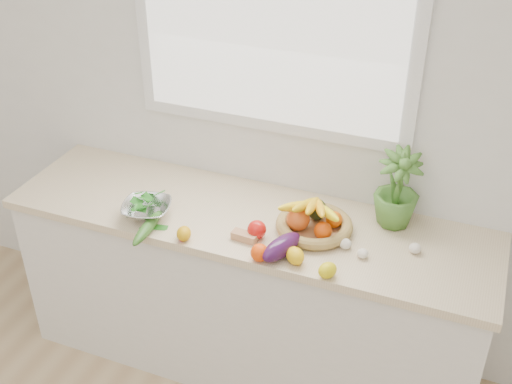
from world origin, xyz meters
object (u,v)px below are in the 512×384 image
at_px(fruit_basket, 314,221).
at_px(colander_with_spinach, 146,206).
at_px(apple, 257,230).
at_px(potted_herb, 397,188).
at_px(cucumber, 147,228).
at_px(eggplant, 282,247).

bearing_deg(fruit_basket, colander_with_spinach, -166.44).
bearing_deg(colander_with_spinach, apple, 4.05).
height_order(potted_herb, fruit_basket, potted_herb).
relative_size(apple, fruit_basket, 0.23).
height_order(fruit_basket, colander_with_spinach, fruit_basket).
bearing_deg(colander_with_spinach, cucumber, -59.74).
xyz_separation_m(eggplant, potted_herb, (0.38, 0.40, 0.14)).
height_order(apple, eggplant, eggplant).
xyz_separation_m(fruit_basket, colander_with_spinach, (-0.73, -0.18, 0.01)).
bearing_deg(fruit_basket, potted_herb, 30.53).
relative_size(apple, potted_herb, 0.23).
bearing_deg(fruit_basket, eggplant, -107.34).
relative_size(eggplant, colander_with_spinach, 0.84).
xyz_separation_m(apple, fruit_basket, (0.21, 0.14, 0.01)).
height_order(apple, potted_herb, potted_herb).
bearing_deg(fruit_basket, cucumber, -157.14).
bearing_deg(apple, potted_herb, 31.72).
distance_m(apple, cucumber, 0.48).
xyz_separation_m(apple, cucumber, (-0.45, -0.14, -0.02)).
xyz_separation_m(eggplant, colander_with_spinach, (-0.66, 0.04, 0.01)).
relative_size(eggplant, cucumber, 0.82).
distance_m(cucumber, potted_herb, 1.09).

